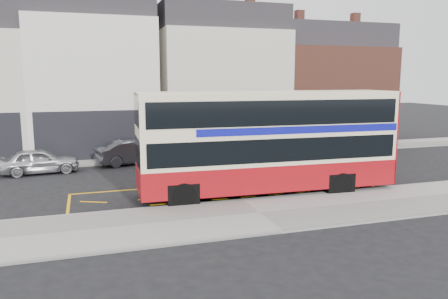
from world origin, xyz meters
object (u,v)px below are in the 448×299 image
object	(u,v)px
double_decker_bus	(269,141)
car_silver	(39,161)
bus_stop_post	(184,158)
street_tree_right	(236,104)
car_grey	(134,152)
car_white	(280,147)

from	to	relation	value
double_decker_bus	car_silver	xyz separation A→B (m)	(-10.33, 7.67, -1.73)
bus_stop_post	car_silver	size ratio (longest dim) A/B	0.78
car_silver	street_tree_right	size ratio (longest dim) A/B	0.81
double_decker_bus	bus_stop_post	bearing A→B (deg)	-163.35
car_silver	street_tree_right	distance (m)	12.79
double_decker_bus	car_silver	world-z (taller)	double_decker_bus
car_silver	car_grey	world-z (taller)	car_grey
car_grey	street_tree_right	bearing A→B (deg)	-95.45
bus_stop_post	car_silver	distance (m)	10.81
car_silver	car_grey	xyz separation A→B (m)	(5.25, 1.27, 0.04)
bus_stop_post	car_white	bearing A→B (deg)	41.27
bus_stop_post	car_white	xyz separation A→B (m)	(8.33, 8.99, -1.31)
car_grey	street_tree_right	xyz separation A→B (m)	(7.01, 1.06, 2.74)
double_decker_bus	car_grey	xyz separation A→B (m)	(-5.08, 8.94, -1.69)
car_grey	street_tree_right	world-z (taller)	street_tree_right
bus_stop_post	double_decker_bus	bearing A→B (deg)	8.61
bus_stop_post	street_tree_right	size ratio (longest dim) A/B	0.63
car_white	street_tree_right	size ratio (longest dim) A/B	1.03
car_grey	car_silver	bearing A→B (deg)	89.58
double_decker_bus	car_grey	distance (m)	10.42
bus_stop_post	car_grey	distance (m)	10.14
double_decker_bus	car_white	distance (m)	9.14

